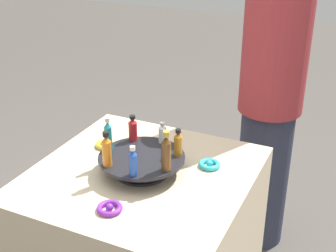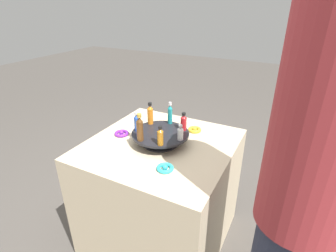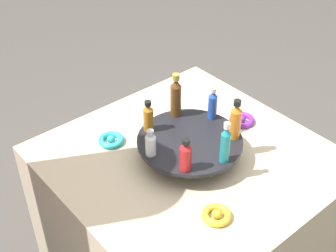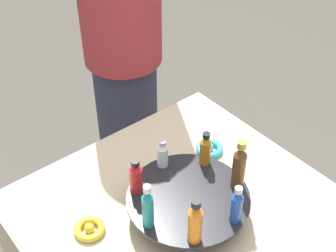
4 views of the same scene
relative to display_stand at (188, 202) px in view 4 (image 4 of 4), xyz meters
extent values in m
cylinder|color=black|center=(0.00, 0.00, -0.04)|extent=(0.21, 0.21, 0.01)
cylinder|color=black|center=(0.00, 0.00, -0.01)|extent=(0.11, 0.11, 0.05)
cylinder|color=black|center=(0.00, 0.00, 0.02)|extent=(0.32, 0.32, 0.01)
cylinder|color=#B21E23|center=(0.10, 0.09, 0.06)|extent=(0.03, 0.03, 0.08)
cone|color=#B21E23|center=(0.10, 0.09, 0.11)|extent=(0.03, 0.03, 0.02)
cylinder|color=black|center=(0.10, 0.09, 0.12)|extent=(0.02, 0.02, 0.01)
cylinder|color=teal|center=(-0.01, 0.14, 0.07)|extent=(0.03, 0.03, 0.10)
cone|color=teal|center=(-0.01, 0.14, 0.13)|extent=(0.03, 0.03, 0.02)
cylinder|color=silver|center=(-0.01, 0.14, 0.15)|extent=(0.02, 0.02, 0.02)
cylinder|color=orange|center=(-0.11, 0.08, 0.07)|extent=(0.03, 0.03, 0.10)
cone|color=orange|center=(-0.11, 0.08, 0.13)|extent=(0.03, 0.03, 0.02)
cylinder|color=black|center=(-0.11, 0.08, 0.15)|extent=(0.02, 0.02, 0.02)
cylinder|color=#234CAD|center=(-0.13, -0.04, 0.06)|extent=(0.03, 0.03, 0.08)
cone|color=#234CAD|center=(-0.13, -0.04, 0.11)|extent=(0.03, 0.03, 0.02)
cylinder|color=silver|center=(-0.13, -0.04, 0.13)|extent=(0.02, 0.02, 0.01)
cylinder|color=brown|center=(-0.05, -0.13, 0.08)|extent=(0.04, 0.04, 0.11)
cone|color=brown|center=(-0.05, -0.13, 0.14)|extent=(0.03, 0.03, 0.02)
cylinder|color=#B79338|center=(-0.05, -0.13, 0.17)|extent=(0.02, 0.02, 0.02)
cylinder|color=#AD6B19|center=(0.07, -0.12, 0.06)|extent=(0.03, 0.03, 0.08)
cone|color=#AD6B19|center=(0.07, -0.12, 0.11)|extent=(0.03, 0.03, 0.02)
cylinder|color=black|center=(0.07, -0.12, 0.12)|extent=(0.02, 0.02, 0.01)
cylinder|color=silver|center=(0.13, -0.02, 0.05)|extent=(0.03, 0.03, 0.06)
cone|color=silver|center=(0.13, -0.02, 0.09)|extent=(0.03, 0.03, 0.01)
cylinder|color=#B2B2B7|center=(0.13, -0.02, 0.10)|extent=(0.02, 0.02, 0.01)
torus|color=#2DB7CC|center=(0.15, -0.22, -0.04)|extent=(0.08, 0.08, 0.02)
sphere|color=#2DB7CC|center=(0.15, -0.22, -0.03)|extent=(0.03, 0.03, 0.03)
torus|color=gold|center=(0.11, 0.23, -0.03)|extent=(0.08, 0.08, 0.02)
sphere|color=gold|center=(0.11, 0.23, -0.03)|extent=(0.03, 0.03, 0.03)
cylinder|color=#282D42|center=(0.73, -0.30, -0.39)|extent=(0.26, 0.26, 0.75)
camera|label=1|loc=(-1.32, -0.73, 0.87)|focal=50.00mm
camera|label=2|loc=(0.64, -1.14, 0.70)|focal=28.00mm
camera|label=3|loc=(0.77, 0.80, 0.91)|focal=50.00mm
camera|label=4|loc=(-0.60, 0.56, 0.93)|focal=50.00mm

